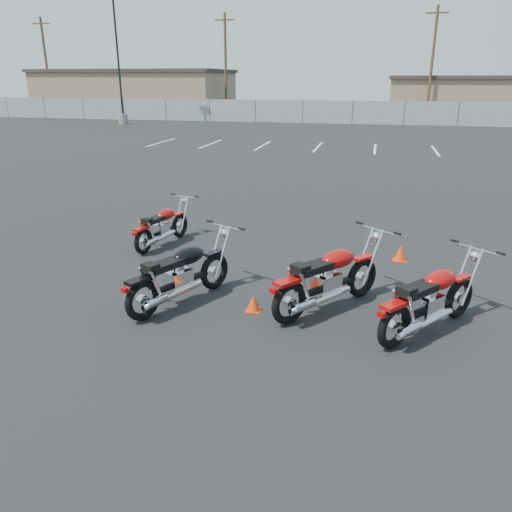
% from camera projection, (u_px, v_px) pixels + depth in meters
% --- Properties ---
extents(ground, '(120.00, 120.00, 0.00)m').
position_uv_depth(ground, '(236.00, 305.00, 8.13)').
color(ground, black).
rests_on(ground, ground).
extents(motorcycle_front_red, '(0.85, 1.93, 0.95)m').
position_uv_depth(motorcycle_front_red, '(162.00, 226.00, 10.89)').
color(motorcycle_front_red, black).
rests_on(motorcycle_front_red, ground).
extents(motorcycle_second_black, '(1.41, 2.19, 1.11)m').
position_uv_depth(motorcycle_second_black, '(181.00, 274.00, 8.01)').
color(motorcycle_second_black, black).
rests_on(motorcycle_second_black, ground).
extents(motorcycle_third_red, '(1.83, 2.13, 1.16)m').
position_uv_depth(motorcycle_third_red, '(328.00, 278.00, 7.79)').
color(motorcycle_third_red, black).
rests_on(motorcycle_third_red, ground).
extents(motorcycle_rear_red, '(1.77, 1.99, 1.10)m').
position_uv_depth(motorcycle_rear_red, '(430.00, 300.00, 7.10)').
color(motorcycle_rear_red, black).
rests_on(motorcycle_rear_red, ground).
extents(training_cone_near, '(0.27, 0.27, 0.32)m').
position_uv_depth(training_cone_near, '(400.00, 253.00, 10.05)').
color(training_cone_near, '#EF350C').
rests_on(training_cone_near, ground).
extents(training_cone_extra, '(0.23, 0.23, 0.27)m').
position_uv_depth(training_cone_extra, '(253.00, 303.00, 7.88)').
color(training_cone_extra, '#EF350C').
rests_on(training_cone_extra, ground).
extents(light_pole_west, '(0.80, 0.70, 11.70)m').
position_uv_depth(light_pole_west, '(120.00, 83.00, 38.85)').
color(light_pole_west, gray).
rests_on(light_pole_west, ground).
extents(chainlink_fence, '(80.06, 0.06, 1.80)m').
position_uv_depth(chainlink_fence, '(352.00, 112.00, 39.90)').
color(chainlink_fence, gray).
rests_on(chainlink_fence, ground).
extents(tan_building_west, '(18.40, 10.40, 4.30)m').
position_uv_depth(tan_building_west, '(137.00, 92.00, 50.66)').
color(tan_building_west, '#8C755A').
rests_on(tan_building_west, ground).
extents(tan_building_east, '(14.40, 9.40, 3.70)m').
position_uv_depth(tan_building_east, '(469.00, 97.00, 45.66)').
color(tan_building_east, '#8C755A').
rests_on(tan_building_east, ground).
extents(utility_pole_a, '(1.80, 0.24, 9.00)m').
position_uv_depth(utility_pole_a, '(46.00, 65.00, 48.80)').
color(utility_pole_a, '#473421').
rests_on(utility_pole_a, ground).
extents(utility_pole_b, '(1.80, 0.24, 9.00)m').
position_uv_depth(utility_pole_b, '(226.00, 64.00, 45.81)').
color(utility_pole_b, '#473421').
rests_on(utility_pole_b, ground).
extents(utility_pole_c, '(1.80, 0.24, 9.00)m').
position_uv_depth(utility_pole_c, '(432.00, 63.00, 40.99)').
color(utility_pole_c, '#473421').
rests_on(utility_pole_c, ground).
extents(parking_line_stripes, '(15.12, 4.00, 0.01)m').
position_uv_depth(parking_line_stripes, '(290.00, 146.00, 27.00)').
color(parking_line_stripes, silver).
rests_on(parking_line_stripes, ground).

